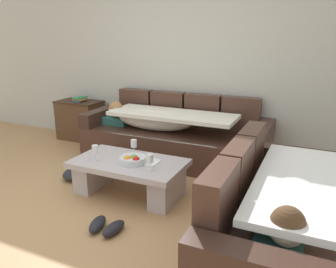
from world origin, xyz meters
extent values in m
plane|color=tan|center=(0.00, 0.00, 0.00)|extent=(14.00, 14.00, 0.00)
cube|color=#B9BCB1|center=(0.00, 2.15, 1.35)|extent=(9.00, 0.10, 2.70)
cube|color=#462C21|center=(0.24, 1.60, 0.21)|extent=(2.52, 0.92, 0.42)
cube|color=#462C21|center=(-0.57, 1.98, 0.65)|extent=(0.51, 0.16, 0.46)
cube|color=#462C21|center=(-0.03, 1.98, 0.65)|extent=(0.51, 0.16, 0.46)
cube|color=#462C21|center=(0.51, 1.98, 0.65)|extent=(0.51, 0.16, 0.46)
cube|color=#462C21|center=(1.05, 1.98, 0.65)|extent=(0.51, 0.16, 0.46)
cube|color=#38231B|center=(-0.93, 1.60, 0.52)|extent=(0.18, 0.92, 0.20)
cube|color=#38231B|center=(1.41, 1.60, 0.52)|extent=(0.18, 0.92, 0.20)
cube|color=#2D6660|center=(-0.66, 1.59, 0.47)|extent=(0.36, 0.28, 0.11)
sphere|color=beige|center=(-0.66, 1.55, 0.64)|extent=(0.21, 0.21, 0.21)
sphere|color=#9E7042|center=(-0.66, 1.55, 0.67)|extent=(0.20, 0.20, 0.20)
ellipsoid|color=silver|center=(-0.04, 1.55, 0.56)|extent=(1.10, 0.44, 0.28)
cube|color=silver|center=(0.24, 1.53, 0.66)|extent=(1.70, 0.60, 0.05)
cube|color=silver|center=(0.24, 1.16, 0.23)|extent=(1.44, 0.04, 0.38)
cube|color=#462C21|center=(1.86, -0.01, 0.21)|extent=(0.92, 1.95, 0.42)
cube|color=#462C21|center=(1.48, -0.54, 0.65)|extent=(0.16, 0.50, 0.46)
cube|color=#462C21|center=(1.48, -0.01, 0.65)|extent=(0.16, 0.50, 0.46)
cube|color=#462C21|center=(1.48, 0.52, 0.65)|extent=(0.16, 0.50, 0.46)
cube|color=#38231B|center=(1.86, 0.87, 0.52)|extent=(0.92, 0.18, 0.20)
cube|color=#2D6660|center=(1.87, -0.63, 0.47)|extent=(0.28, 0.36, 0.11)
sphere|color=beige|center=(1.91, -0.63, 0.64)|extent=(0.21, 0.21, 0.21)
sphere|color=#4C331E|center=(1.91, -0.63, 0.67)|extent=(0.20, 0.20, 0.20)
ellipsoid|color=white|center=(1.91, -0.01, 0.56)|extent=(0.44, 1.03, 0.28)
cube|color=white|center=(1.93, -0.01, 0.66)|extent=(0.60, 1.46, 0.05)
cube|color=#B6ADAF|center=(0.21, 0.46, 0.35)|extent=(1.20, 0.68, 0.06)
cube|color=#B6ADAF|center=(-0.25, 0.46, 0.16)|extent=(0.20, 0.54, 0.32)
cube|color=#B6ADAF|center=(0.67, 0.46, 0.16)|extent=(0.20, 0.54, 0.32)
cylinder|color=silver|center=(0.28, 0.42, 0.42)|extent=(0.28, 0.28, 0.07)
sphere|color=#6CA432|center=(0.30, 0.42, 0.44)|extent=(0.08, 0.08, 0.08)
sphere|color=orange|center=(0.25, 0.36, 0.44)|extent=(0.08, 0.08, 0.08)
sphere|color=#B31C15|center=(0.35, 0.37, 0.44)|extent=(0.08, 0.08, 0.08)
cylinder|color=silver|center=(-0.13, 0.33, 0.38)|extent=(0.06, 0.06, 0.01)
cylinder|color=silver|center=(-0.13, 0.33, 0.42)|extent=(0.01, 0.01, 0.07)
cylinder|color=silver|center=(-0.13, 0.33, 0.50)|extent=(0.07, 0.07, 0.08)
cylinder|color=silver|center=(0.53, 0.33, 0.38)|extent=(0.06, 0.06, 0.01)
cylinder|color=silver|center=(0.53, 0.33, 0.42)|extent=(0.01, 0.01, 0.07)
cylinder|color=silver|center=(0.53, 0.33, 0.50)|extent=(0.07, 0.07, 0.08)
cylinder|color=silver|center=(0.15, 0.68, 0.38)|extent=(0.06, 0.06, 0.01)
cylinder|color=silver|center=(0.15, 0.68, 0.42)|extent=(0.01, 0.01, 0.07)
cylinder|color=silver|center=(0.15, 0.68, 0.50)|extent=(0.07, 0.07, 0.08)
cube|color=white|center=(0.39, 0.51, 0.39)|extent=(0.28, 0.21, 0.01)
cube|color=#4E331F|center=(-1.57, 1.85, 0.31)|extent=(0.70, 0.42, 0.62)
cube|color=#362416|center=(-1.57, 1.85, 0.63)|extent=(0.72, 0.44, 0.02)
cube|color=#2D569E|center=(-1.55, 1.86, 0.65)|extent=(0.15, 0.22, 0.02)
cube|color=#B76623|center=(-1.54, 1.84, 0.67)|extent=(0.17, 0.19, 0.02)
cube|color=#338C59|center=(-1.54, 1.85, 0.70)|extent=(0.15, 0.23, 0.03)
ellipsoid|color=black|center=(0.31, -0.27, 0.04)|extent=(0.18, 0.29, 0.09)
ellipsoid|color=black|center=(0.48, -0.27, 0.04)|extent=(0.14, 0.28, 0.09)
ellipsoid|color=#232328|center=(-0.58, 0.56, 0.06)|extent=(0.35, 0.42, 0.12)
camera|label=1|loc=(1.98, -2.39, 1.67)|focal=35.52mm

